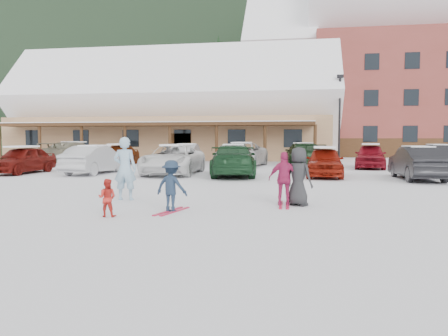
% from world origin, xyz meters
% --- Properties ---
extents(ground, '(160.00, 160.00, 0.00)m').
position_xyz_m(ground, '(0.00, 0.00, 0.00)').
color(ground, white).
rests_on(ground, ground).
extents(forested_hillside, '(300.00, 70.00, 38.00)m').
position_xyz_m(forested_hillside, '(0.00, 85.00, 19.00)').
color(forested_hillside, black).
rests_on(forested_hillside, ground).
extents(day_lodge, '(29.12, 12.50, 10.38)m').
position_xyz_m(day_lodge, '(-9.00, 27.96, 3.94)').
color(day_lodge, tan).
rests_on(day_lodge, ground).
extents(alpine_hotel, '(31.48, 14.01, 21.48)m').
position_xyz_m(alpine_hotel, '(14.27, 38.00, 8.63)').
color(alpine_hotel, brown).
rests_on(alpine_hotel, ground).
extents(lamp_post, '(0.50, 0.25, 6.71)m').
position_xyz_m(lamp_post, '(5.55, 23.84, 3.76)').
color(lamp_post, black).
rests_on(lamp_post, ground).
extents(conifer_0, '(4.40, 4.40, 10.20)m').
position_xyz_m(conifer_0, '(-26.00, 30.00, 5.69)').
color(conifer_0, black).
rests_on(conifer_0, ground).
extents(conifer_2, '(5.28, 5.28, 12.24)m').
position_xyz_m(conifer_2, '(-30.00, 42.00, 6.83)').
color(conifer_2, black).
rests_on(conifer_2, ground).
extents(conifer_3, '(3.96, 3.96, 9.18)m').
position_xyz_m(conifer_3, '(6.00, 44.00, 5.12)').
color(conifer_3, black).
rests_on(conifer_3, ground).
extents(adult_skier, '(0.72, 0.50, 1.89)m').
position_xyz_m(adult_skier, '(-2.71, 1.09, 0.94)').
color(adult_skier, '#90B5CD').
rests_on(adult_skier, ground).
extents(toddler_red, '(0.46, 0.37, 0.90)m').
position_xyz_m(toddler_red, '(-2.05, -1.61, 0.45)').
color(toddler_red, red).
rests_on(toddler_red, ground).
extents(child_navy, '(0.93, 0.67, 1.30)m').
position_xyz_m(child_navy, '(-0.75, -0.71, 0.65)').
color(child_navy, '#1B2B40').
rests_on(child_navy, ground).
extents(skis_child_navy, '(0.52, 1.41, 0.03)m').
position_xyz_m(skis_child_navy, '(-0.75, -0.71, 0.01)').
color(skis_child_navy, '#B81A3C').
rests_on(skis_child_navy, ground).
extents(child_magenta, '(0.87, 0.38, 1.48)m').
position_xyz_m(child_magenta, '(2.02, 0.81, 0.74)').
color(child_magenta, '#B0255A').
rests_on(child_magenta, ground).
extents(skis_child_magenta, '(0.22, 1.40, 0.03)m').
position_xyz_m(skis_child_magenta, '(2.02, 0.81, 0.01)').
color(skis_child_magenta, '#B81A3C').
rests_on(skis_child_magenta, ground).
extents(bystander_dark, '(0.94, 0.85, 1.61)m').
position_xyz_m(bystander_dark, '(2.40, 0.83, 0.80)').
color(bystander_dark, '#27282A').
rests_on(bystander_dark, ground).
extents(parked_car_0, '(1.83, 4.21, 1.41)m').
position_xyz_m(parked_car_0, '(-11.74, 9.35, 0.71)').
color(parked_car_0, '#61100B').
rests_on(parked_car_0, ground).
extents(parked_car_1, '(1.86, 4.52, 1.45)m').
position_xyz_m(parked_car_1, '(-7.92, 9.81, 0.73)').
color(parked_car_1, '#B4B5B9').
rests_on(parked_car_1, ground).
extents(parked_car_2, '(2.65, 5.46, 1.50)m').
position_xyz_m(parked_car_2, '(-3.86, 10.16, 0.75)').
color(parked_car_2, white).
rests_on(parked_car_2, ground).
extents(parked_car_3, '(2.80, 5.48, 1.52)m').
position_xyz_m(parked_car_3, '(-0.70, 9.65, 0.76)').
color(parked_car_3, '#193F22').
rests_on(parked_car_3, ground).
extents(parked_car_4, '(1.88, 4.25, 1.42)m').
position_xyz_m(parked_car_4, '(3.64, 10.00, 0.71)').
color(parked_car_4, maroon).
rests_on(parked_car_4, ground).
extents(parked_car_5, '(1.68, 4.50, 1.47)m').
position_xyz_m(parked_car_5, '(7.59, 9.17, 0.73)').
color(parked_car_5, black).
rests_on(parked_car_5, ground).
extents(parked_car_7, '(2.77, 5.60, 1.56)m').
position_xyz_m(parked_car_7, '(-13.26, 17.50, 0.78)').
color(parked_car_7, gray).
rests_on(parked_car_7, ground).
extents(parked_car_8, '(1.74, 4.20, 1.42)m').
position_xyz_m(parked_car_8, '(-9.69, 16.97, 0.71)').
color(parked_car_8, maroon).
rests_on(parked_car_8, ground).
extents(parked_car_9, '(1.81, 4.47, 1.44)m').
position_xyz_m(parked_car_9, '(-4.86, 16.83, 0.72)').
color(parked_car_9, '#99999E').
rests_on(parked_car_9, ground).
extents(parked_car_10, '(3.19, 5.84, 1.55)m').
position_xyz_m(parked_car_10, '(-1.17, 16.50, 0.78)').
color(parked_car_10, silver).
rests_on(parked_car_10, ground).
extents(parked_car_11, '(2.96, 5.52, 1.52)m').
position_xyz_m(parked_car_11, '(2.70, 17.32, 0.76)').
color(parked_car_11, '#19331B').
rests_on(parked_car_11, ground).
extents(parked_car_12, '(2.40, 4.57, 1.48)m').
position_xyz_m(parked_car_12, '(6.73, 16.39, 0.74)').
color(parked_car_12, maroon).
rests_on(parked_car_12, ground).
extents(parked_car_13, '(1.57, 4.41, 1.45)m').
position_xyz_m(parked_car_13, '(10.59, 16.34, 0.72)').
color(parked_car_13, black).
rests_on(parked_car_13, ground).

